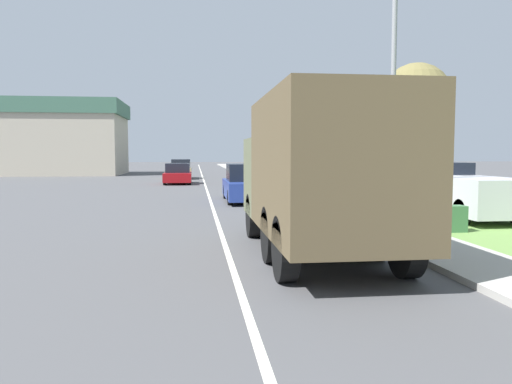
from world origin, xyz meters
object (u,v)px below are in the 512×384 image
at_px(military_truck, 319,172).
at_px(car_nearest_ahead, 247,185).
at_px(pickup_truck, 454,190).
at_px(car_second_ahead, 178,175).
at_px(car_third_ahead, 181,170).
at_px(lamp_post, 388,46).

distance_m(military_truck, car_nearest_ahead, 12.00).
bearing_deg(pickup_truck, car_second_ahead, 116.89).
distance_m(military_truck, car_second_ahead, 25.61).
bearing_deg(military_truck, car_third_ahead, 96.41).
relative_size(military_truck, car_nearest_ahead, 1.40).
distance_m(car_third_ahead, lamp_post, 30.31).
distance_m(military_truck, lamp_post, 5.47).
height_order(military_truck, car_second_ahead, military_truck).
bearing_deg(car_third_ahead, car_second_ahead, -90.13).
relative_size(car_second_ahead, pickup_truck, 0.69).
relative_size(military_truck, car_second_ahead, 1.66).
bearing_deg(car_second_ahead, pickup_truck, -63.11).
xyz_separation_m(military_truck, car_third_ahead, (-3.68, 32.71, -1.01)).
distance_m(military_truck, pickup_truck, 8.57).
distance_m(car_nearest_ahead, pickup_truck, 8.79).
xyz_separation_m(car_second_ahead, pickup_truck, (9.85, -19.41, 0.24)).
height_order(car_nearest_ahead, car_second_ahead, car_nearest_ahead).
height_order(military_truck, car_third_ahead, military_truck).
bearing_deg(car_nearest_ahead, car_third_ahead, 99.43).
bearing_deg(military_truck, car_nearest_ahead, 91.09).
height_order(military_truck, lamp_post, lamp_post).
xyz_separation_m(car_second_ahead, lamp_post, (6.44, -21.92, 4.38)).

